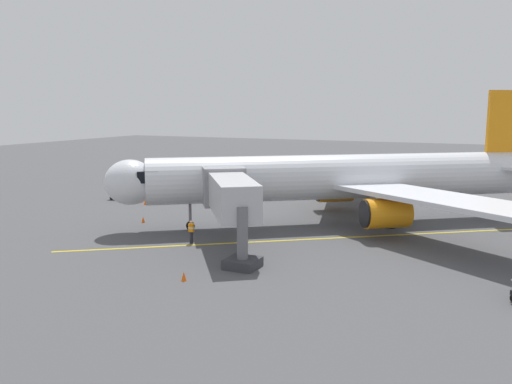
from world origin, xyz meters
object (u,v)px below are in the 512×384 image
airplane (350,178)px  safety_cone_wing_starboard (184,276)px  baggage_cart_portside (123,193)px  safety_cone_wing_port (142,200)px  ground_crew_marshaller (191,232)px  safety_cone_nose_left (145,202)px  tug_rear_apron (440,194)px  safety_cone_nose_right (143,219)px  jet_bridge (229,194)px  tug_near_nose (198,193)px

airplane → safety_cone_wing_starboard: airplane is taller
baggage_cart_portside → safety_cone_wing_port: (-3.12, 0.65, -0.38)m
ground_crew_marshaller → safety_cone_nose_left: (12.67, -11.53, -0.61)m
baggage_cart_portside → safety_cone_wing_starboard: baggage_cart_portside is taller
airplane → tug_rear_apron: (-6.05, -15.10, -3.30)m
safety_cone_nose_left → safety_cone_nose_right: same height
baggage_cart_portside → safety_cone_nose_left: (-4.25, 1.66, -0.38)m
baggage_cart_portside → tug_rear_apron: bearing=-156.9°
airplane → safety_cone_wing_starboard: 20.13m
ground_crew_marshaller → airplane: bearing=-127.2°
jet_bridge → tug_near_nose: jet_bridge is taller
jet_bridge → safety_cone_nose_left: jet_bridge is taller
airplane → ground_crew_marshaller: airplane is taller
safety_cone_nose_left → safety_cone_wing_starboard: size_ratio=1.00×
tug_rear_apron → safety_cone_nose_right: size_ratio=4.98×
ground_crew_marshaller → tug_rear_apron: bearing=-119.1°
safety_cone_nose_right → safety_cone_wing_starboard: (-11.70, 11.86, 0.00)m
airplane → safety_cone_nose_left: airplane is taller
jet_bridge → ground_crew_marshaller: 4.10m
safety_cone_wing_port → tug_rear_apron: bearing=-153.6°
safety_cone_nose_left → safety_cone_nose_right: size_ratio=1.00×
safety_cone_nose_right → tug_near_nose: bearing=-81.7°
tug_near_nose → safety_cone_nose_right: 12.57m
tug_rear_apron → airplane: bearing=68.2°
baggage_cart_portside → safety_cone_nose_left: size_ratio=5.13×
ground_crew_marshaller → baggage_cart_portside: ground_crew_marshaller is taller
airplane → safety_cone_nose_right: 18.40m
jet_bridge → tug_near_nose: 20.39m
tug_rear_apron → ground_crew_marshaller: bearing=60.9°
jet_bridge → safety_cone_nose_left: 19.20m
tug_rear_apron → safety_cone_nose_right: 31.78m
jet_bridge → tug_rear_apron: size_ratio=3.79×
ground_crew_marshaller → safety_cone_wing_port: (13.80, -12.54, -0.61)m
safety_cone_nose_left → safety_cone_wing_port: (1.13, -1.01, 0.00)m
safety_cone_nose_left → safety_cone_nose_right: (-5.08, 7.19, 0.00)m
jet_bridge → baggage_cart_portside: (19.74, -12.45, -3.11)m
airplane → safety_cone_nose_right: size_ratio=63.58×
safety_cone_wing_port → tug_near_nose: bearing=-136.1°
safety_cone_nose_right → safety_cone_wing_starboard: bearing=134.6°
baggage_cart_portside → safety_cone_nose_left: 4.58m
tug_rear_apron → safety_cone_nose_right: tug_rear_apron is taller
baggage_cart_portside → safety_cone_wing_starboard: 29.52m
jet_bridge → tug_near_nose: bearing=-52.7°
tug_rear_apron → tug_near_nose: bearing=22.4°
jet_bridge → safety_cone_wing_port: 20.68m
airplane → safety_cone_wing_port: 22.98m
airplane → safety_cone_wing_starboard: bearing=76.1°
tug_near_nose → safety_cone_nose_left: 6.19m
ground_crew_marshaller → tug_near_nose: ground_crew_marshaller is taller
safety_cone_wing_starboard → safety_cone_nose_left: bearing=-48.6°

